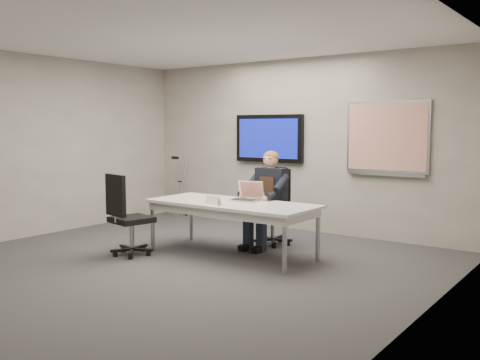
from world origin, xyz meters
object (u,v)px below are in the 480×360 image
Objects in this scene: laptop at (247,196)px; seated_person at (265,209)px; conference_table at (232,208)px; office_chair_near at (129,230)px; office_chair_far at (273,221)px.

seated_person is at bearing 77.51° from laptop.
conference_table is 1.69× the size of seated_person.
conference_table is at bearing -130.34° from office_chair_near.
laptop is at bearing -125.18° from office_chair_near.
office_chair_far is 2.07m from office_chair_near.
office_chair_near is at bearing -144.18° from office_chair_far.
office_chair_far is at bearing 87.64° from seated_person.
office_chair_near is (-1.16, -1.72, 0.00)m from office_chair_far.
office_chair_near is at bearing -134.66° from seated_person.
seated_person reaches higher than office_chair_far.
laptop is (0.08, 0.24, 0.15)m from conference_table.
laptop reaches higher than conference_table.
office_chair_near reaches higher than conference_table.
office_chair_far is 0.33m from seated_person.
seated_person reaches higher than conference_table.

